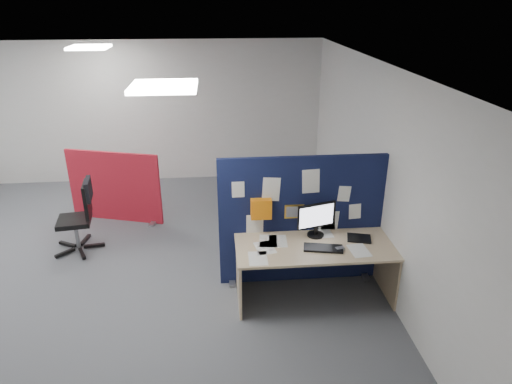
{
  "coord_description": "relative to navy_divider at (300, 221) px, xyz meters",
  "views": [
    {
      "loc": [
        2.46,
        -5.26,
        3.45
      ],
      "look_at": [
        2.97,
        0.34,
        1.0
      ],
      "focal_mm": 32.0,
      "sensor_mm": 36.0,
      "label": 1
    }
  ],
  "objects": [
    {
      "name": "navy_divider",
      "position": [
        0.0,
        0.0,
        0.0
      ],
      "size": [
        2.06,
        0.3,
        1.7
      ],
      "color": "black",
      "rests_on": "floor"
    },
    {
      "name": "desk_papers",
      "position": [
        -0.16,
        -0.38,
        -0.12
      ],
      "size": [
        1.4,
        0.84,
        0.0
      ],
      "color": "white",
      "rests_on": "main_desk"
    },
    {
      "name": "paper_tray",
      "position": [
        0.67,
        -0.3,
        -0.11
      ],
      "size": [
        0.33,
        0.28,
        0.01
      ],
      "primitive_type": "cube",
      "rotation": [
        0.0,
        0.0,
        -0.26
      ],
      "color": "black",
      "rests_on": "main_desk"
    },
    {
      "name": "mouse",
      "position": [
        0.37,
        -0.54,
        -0.11
      ],
      "size": [
        0.11,
        0.08,
        0.03
      ],
      "primitive_type": "cube",
      "rotation": [
        0.0,
        0.0,
        0.23
      ],
      "color": "gray",
      "rests_on": "main_desk"
    },
    {
      "name": "wall_back",
      "position": [
        -3.46,
        3.77,
        0.5
      ],
      "size": [
        9.0,
        0.02,
        2.7
      ],
      "primitive_type": "cube",
      "color": "silver",
      "rests_on": "floor"
    },
    {
      "name": "monitor_main",
      "position": [
        0.16,
        -0.18,
        0.12
      ],
      "size": [
        0.48,
        0.2,
        0.43
      ],
      "rotation": [
        0.0,
        0.0,
        0.27
      ],
      "color": "black",
      "rests_on": "main_desk"
    },
    {
      "name": "office_chair",
      "position": [
        -2.96,
        1.04,
        -0.25
      ],
      "size": [
        0.7,
        0.7,
        1.06
      ],
      "rotation": [
        0.0,
        0.0,
        0.14
      ],
      "color": "black",
      "rests_on": "floor"
    },
    {
      "name": "ceiling_lights",
      "position": [
        -3.13,
        0.93,
        1.82
      ],
      "size": [
        4.1,
        4.1,
        0.04
      ],
      "color": "white",
      "rests_on": "ceiling"
    },
    {
      "name": "floor",
      "position": [
        -3.46,
        0.27,
        -0.85
      ],
      "size": [
        9.0,
        9.0,
        0.0
      ],
      "primitive_type": "plane",
      "color": "#54565C",
      "rests_on": "ground"
    },
    {
      "name": "keyboard",
      "position": [
        0.18,
        -0.5,
        -0.11
      ],
      "size": [
        0.48,
        0.27,
        0.02
      ],
      "primitive_type": "cube",
      "rotation": [
        0.0,
        0.0,
        -0.2
      ],
      "color": "black",
      "rests_on": "main_desk"
    },
    {
      "name": "red_divider",
      "position": [
        -2.67,
        1.97,
        -0.27
      ],
      "size": [
        1.52,
        0.5,
        1.18
      ],
      "rotation": [
        0.0,
        0.0,
        -0.29
      ],
      "color": "#AD1625",
      "rests_on": "floor"
    },
    {
      "name": "main_desk",
      "position": [
        0.12,
        -0.35,
        -0.29
      ],
      "size": [
        1.88,
        0.84,
        0.73
      ],
      "color": "tan",
      "rests_on": "floor"
    },
    {
      "name": "wall_right",
      "position": [
        1.04,
        0.27,
        0.5
      ],
      "size": [
        0.02,
        7.0,
        2.7
      ],
      "primitive_type": "cube",
      "color": "silver",
      "rests_on": "floor"
    }
  ]
}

